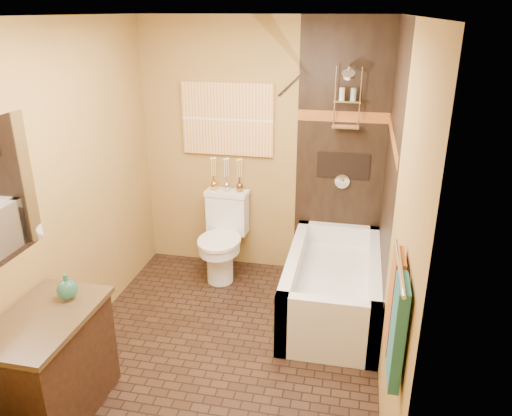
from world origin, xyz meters
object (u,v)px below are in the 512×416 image
(sunset_painting, at_px, (228,119))
(vanity, at_px, (51,366))
(bathtub, at_px, (333,290))
(toilet, at_px, (223,237))

(sunset_painting, relative_size, vanity, 1.04)
(bathtub, distance_m, vanity, 2.36)
(sunset_painting, xyz_separation_m, toilet, (0.00, -0.28, -1.12))
(sunset_painting, bearing_deg, toilet, -90.00)
(bathtub, bearing_deg, vanity, -137.07)
(vanity, bearing_deg, toilet, 74.32)
(toilet, bearing_deg, vanity, -102.82)
(sunset_painting, distance_m, vanity, 2.67)
(bathtub, distance_m, toilet, 1.23)
(bathtub, xyz_separation_m, toilet, (-1.13, 0.45, 0.21))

